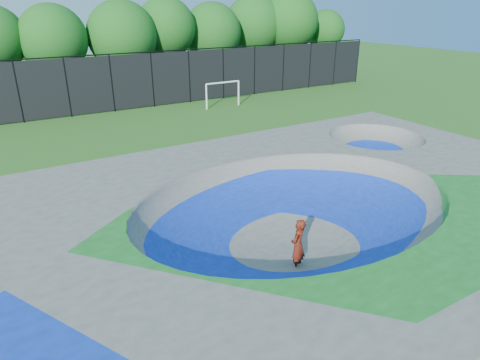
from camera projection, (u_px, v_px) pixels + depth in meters
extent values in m
plane|color=#285C19|center=(294.00, 238.00, 14.35)|extent=(120.00, 120.00, 0.00)
cube|color=gray|center=(296.00, 218.00, 14.06)|extent=(22.00, 14.00, 1.50)
imported|color=#AE2A0D|center=(298.00, 245.00, 12.35)|extent=(0.71, 0.64, 1.64)
cube|color=black|center=(296.00, 268.00, 12.66)|extent=(0.81, 0.50, 0.05)
cylinder|color=white|center=(207.00, 97.00, 31.24)|extent=(0.12, 0.12, 1.83)
cylinder|color=white|center=(239.00, 93.00, 32.55)|extent=(0.12, 0.12, 1.83)
cylinder|color=white|center=(223.00, 83.00, 31.54)|extent=(2.74, 0.12, 0.12)
cylinder|color=black|center=(18.00, 92.00, 27.29)|extent=(0.09, 0.09, 4.00)
cylinder|color=black|center=(67.00, 88.00, 28.72)|extent=(0.09, 0.09, 4.00)
cylinder|color=black|center=(112.00, 84.00, 30.16)|extent=(0.09, 0.09, 4.00)
cylinder|color=black|center=(152.00, 80.00, 31.59)|extent=(0.09, 0.09, 4.00)
cylinder|color=black|center=(189.00, 77.00, 33.03)|extent=(0.09, 0.09, 4.00)
cylinder|color=black|center=(223.00, 73.00, 34.46)|extent=(0.09, 0.09, 4.00)
cylinder|color=black|center=(254.00, 71.00, 35.90)|extent=(0.09, 0.09, 4.00)
cylinder|color=black|center=(283.00, 68.00, 37.33)|extent=(0.09, 0.09, 4.00)
cylinder|color=black|center=(310.00, 66.00, 38.77)|extent=(0.09, 0.09, 4.00)
cylinder|color=black|center=(335.00, 63.00, 40.20)|extent=(0.09, 0.09, 4.00)
cylinder|color=black|center=(358.00, 61.00, 41.64)|extent=(0.09, 0.09, 4.00)
cube|color=black|center=(112.00, 84.00, 30.16)|extent=(48.00, 0.03, 3.80)
cylinder|color=black|center=(109.00, 54.00, 29.39)|extent=(48.00, 0.08, 0.08)
cylinder|color=#4D3226|center=(4.00, 86.00, 30.93)|extent=(0.44, 0.44, 3.38)
cylinder|color=#4D3226|center=(60.00, 85.00, 32.28)|extent=(0.44, 0.44, 3.02)
sphere|color=#175817|center=(53.00, 39.00, 30.99)|extent=(4.91, 4.91, 4.91)
cylinder|color=#4D3226|center=(127.00, 81.00, 34.45)|extent=(0.44, 0.44, 2.91)
sphere|color=#175817|center=(122.00, 36.00, 33.12)|extent=(5.35, 5.35, 5.35)
cylinder|color=#4D3226|center=(169.00, 72.00, 36.79)|extent=(0.44, 0.44, 3.55)
sphere|color=#175817|center=(166.00, 27.00, 35.41)|extent=(4.87, 4.87, 4.87)
cylinder|color=#4D3226|center=(213.00, 71.00, 39.45)|extent=(0.44, 0.44, 2.90)
sphere|color=#175817|center=(212.00, 32.00, 38.15)|extent=(5.15, 5.15, 5.15)
cylinder|color=#4D3226|center=(253.00, 64.00, 42.74)|extent=(0.44, 0.44, 3.24)
sphere|color=#175817|center=(254.00, 25.00, 41.32)|extent=(5.52, 5.52, 5.52)
cylinder|color=#4D3226|center=(287.00, 62.00, 43.37)|extent=(0.44, 0.44, 3.45)
sphere|color=#175817|center=(289.00, 21.00, 41.87)|extent=(5.75, 5.75, 5.75)
cylinder|color=#4D3226|center=(323.00, 60.00, 46.19)|extent=(0.44, 0.44, 3.12)
sphere|color=#175817|center=(325.00, 30.00, 45.00)|extent=(4.05, 4.05, 4.05)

